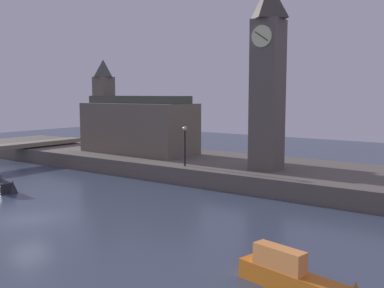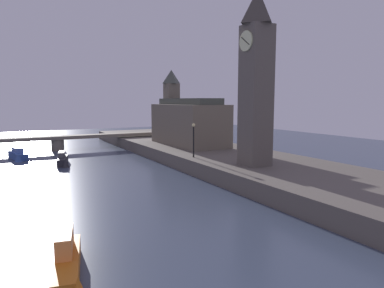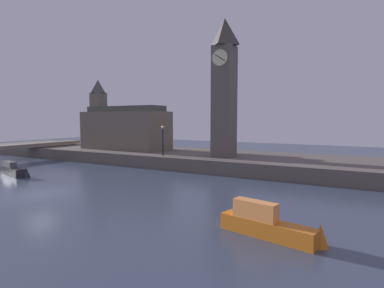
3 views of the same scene
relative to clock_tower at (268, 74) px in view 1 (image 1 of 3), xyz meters
The scene contains 6 objects.
ground_plane 21.78m from the clock_tower, 112.90° to the right, with size 120.00×120.00×0.00m, color #384256.
far_embankment 11.82m from the clock_tower, 165.45° to the left, with size 70.00×12.00×1.50m, color #5B544C.
clock_tower is the anchor object (origin of this frame).
parliament_hall 17.48m from the clock_tower, behind, with size 12.74×5.65×10.31m.
streetlamp 9.23m from the clock_tower, 157.10° to the right, with size 0.36×0.36×3.56m.
boat_patrol_orange 22.73m from the clock_tower, 59.94° to the right, with size 5.48×1.95×1.89m.
Camera 1 is at (24.67, -16.39, 7.94)m, focal length 41.94 mm.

